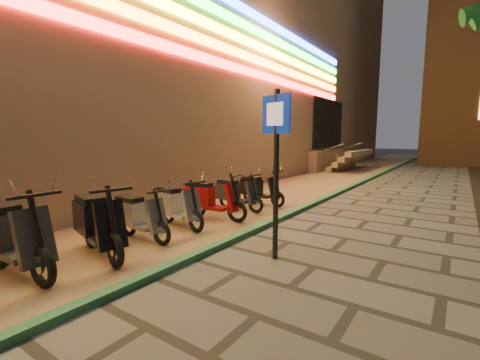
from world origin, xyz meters
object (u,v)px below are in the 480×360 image
Objects in this scene: scooter_5 at (96,222)px; scooter_8 at (208,199)px; scooter_10 at (258,189)px; pedestrian_sign at (276,152)px; scooter_4 at (9,236)px; scooter_7 at (175,205)px; scooter_9 at (234,193)px; scooter_6 at (137,216)px.

scooter_5 reaches higher than scooter_8.
scooter_8 is 2.17m from scooter_10.
pedestrian_sign is 1.80× the size of scooter_10.
scooter_7 is (0.11, 3.15, -0.09)m from scooter_4.
scooter_5 reaches higher than scooter_9.
scooter_10 is at bearing 88.49° from scooter_6.
scooter_7 is at bearing 85.53° from scooter_4.
scooter_8 reaches higher than scooter_9.
scooter_6 is (0.15, 2.08, -0.11)m from scooter_4.
scooter_6 is at bearing 111.07° from scooter_5.
scooter_9 is at bearing 153.96° from pedestrian_sign.
scooter_10 is (0.37, 6.21, -0.11)m from scooter_4.
pedestrian_sign reaches higher than scooter_10.
scooter_10 is at bearing 84.05° from scooter_4.
scooter_5 is 2.87m from scooter_8.
scooter_7 is (-0.05, 1.07, 0.02)m from scooter_6.
scooter_10 is (-2.49, 3.53, -1.29)m from pedestrian_sign.
scooter_6 is 3.14m from scooter_9.
scooter_9 is (-0.03, 4.06, -0.09)m from scooter_5.
scooter_5 is (0.26, 1.17, -0.02)m from scooter_4.
pedestrian_sign reaches higher than scooter_9.
scooter_6 is (-2.71, -0.59, -1.29)m from pedestrian_sign.
scooter_5 is at bearing -75.34° from scooter_7.
scooter_10 is (0.07, 2.17, -0.04)m from scooter_8.
scooter_5 is (-2.60, -1.50, -1.20)m from pedestrian_sign.
scooter_10 is at bearing 95.23° from scooter_7.
scooter_4 reaches higher than scooter_7.
scooter_7 is 0.95× the size of scooter_8.
pedestrian_sign is 1.47× the size of scooter_4.
scooter_5 is at bearing -131.85° from pedestrian_sign.
scooter_9 is at bearing 104.71° from scooter_5.
pedestrian_sign is at bearing 40.54° from scooter_4.
scooter_7 is (-0.15, 1.98, -0.07)m from scooter_5.
scooter_8 is at bearing 103.39° from scooter_5.
scooter_4 is 1.23× the size of scooter_6.
scooter_6 is 1.96m from scooter_8.
scooter_8 is 1.11× the size of scooter_9.
scooter_7 is at bearing -91.20° from scooter_9.
scooter_6 is 0.95× the size of scooter_7.
scooter_6 is 0.99× the size of scooter_10.
scooter_4 is (-2.86, -2.67, -1.18)m from pedestrian_sign.
pedestrian_sign is 1.65× the size of scooter_8.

